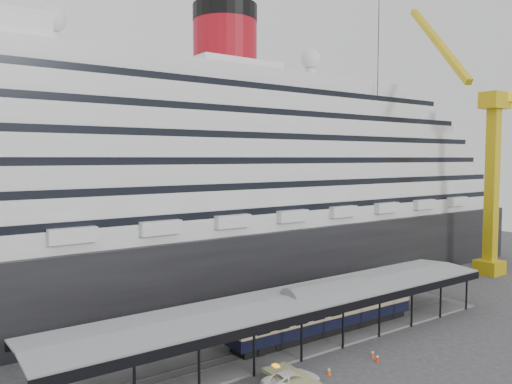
# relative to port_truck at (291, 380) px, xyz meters

# --- Properties ---
(ground) EXTENTS (200.00, 200.00, 0.00)m
(ground) POSITION_rel_port_truck_xyz_m (7.37, 2.93, -0.75)
(ground) COLOR #333335
(ground) RESTS_ON ground
(cruise_ship) EXTENTS (130.00, 30.00, 43.90)m
(cruise_ship) POSITION_rel_port_truck_xyz_m (7.42, 34.93, 17.60)
(cruise_ship) COLOR black
(cruise_ship) RESTS_ON ground
(platform_canopy) EXTENTS (56.00, 9.18, 5.30)m
(platform_canopy) POSITION_rel_port_truck_xyz_m (7.37, 7.93, 1.61)
(platform_canopy) COLOR slate
(platform_canopy) RESTS_ON ground
(crane_yellow) EXTENTS (23.83, 18.78, 47.60)m
(crane_yellow) POSITION_rel_port_truck_xyz_m (54.44, 13.47, 19.21)
(crane_yellow) COLOR gold
(crane_yellow) RESTS_ON ground
(port_truck) EXTENTS (5.46, 2.66, 1.50)m
(port_truck) POSITION_rel_port_truck_xyz_m (0.00, 0.00, 0.00)
(port_truck) COLOR white
(port_truck) RESTS_ON ground
(pullman_carriage) EXTENTS (25.18, 3.77, 24.67)m
(pullman_carriage) POSITION_rel_port_truck_xyz_m (11.72, 7.93, 2.22)
(pullman_carriage) COLOR black
(pullman_carriage) RESTS_ON ground
(traffic_cone_left) EXTENTS (0.52, 0.52, 0.80)m
(traffic_cone_left) POSITION_rel_port_truck_xyz_m (4.49, -0.04, -0.35)
(traffic_cone_left) COLOR #F45B0D
(traffic_cone_left) RESTS_ON ground
(traffic_cone_mid) EXTENTS (0.45, 0.45, 0.84)m
(traffic_cone_mid) POSITION_rel_port_truck_xyz_m (10.53, -0.62, -0.33)
(traffic_cone_mid) COLOR red
(traffic_cone_mid) RESTS_ON ground
(traffic_cone_right) EXTENTS (0.53, 0.53, 0.80)m
(traffic_cone_right) POSITION_rel_port_truck_xyz_m (11.01, 0.41, -0.35)
(traffic_cone_right) COLOR #D5470B
(traffic_cone_right) RESTS_ON ground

